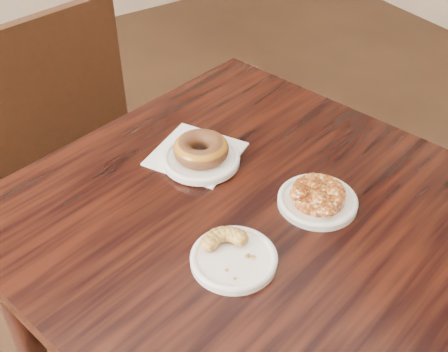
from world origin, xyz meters
TOP-DOWN VIEW (x-y plane):
  - cafe_table at (0.11, -0.06)m, footprint 1.03×1.03m
  - chair_far at (-0.09, 0.86)m, footprint 0.59×0.59m
  - napkin at (0.11, 0.14)m, footprint 0.23×0.23m
  - plate_donut at (0.10, 0.11)m, footprint 0.16×0.16m
  - plate_cruller at (0.01, -0.15)m, footprint 0.15×0.15m
  - plate_fritter at (0.22, -0.12)m, footprint 0.15×0.15m
  - glazed_donut at (0.10, 0.11)m, footprint 0.11×0.11m
  - apple_fritter at (0.22, -0.12)m, footprint 0.14×0.14m
  - cruller_fragment at (0.01, -0.15)m, footprint 0.10×0.10m

SIDE VIEW (x-z plane):
  - cafe_table at x=0.11m, z-range 0.00..0.75m
  - chair_far at x=-0.09m, z-range 0.00..0.90m
  - napkin at x=0.11m, z-range 0.75..0.75m
  - plate_cruller at x=0.01m, z-range 0.75..0.76m
  - plate_fritter at x=0.22m, z-range 0.75..0.76m
  - plate_donut at x=0.10m, z-range 0.75..0.77m
  - cruller_fragment at x=0.01m, z-range 0.76..0.79m
  - apple_fritter at x=0.22m, z-range 0.76..0.79m
  - glazed_donut at x=0.10m, z-range 0.77..0.81m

